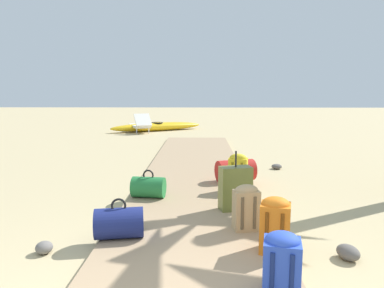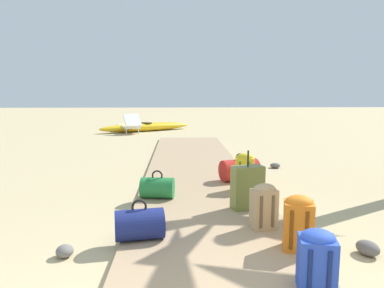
# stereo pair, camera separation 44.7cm
# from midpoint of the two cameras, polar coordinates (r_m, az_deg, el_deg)

# --- Properties ---
(ground_plane) EXTENTS (60.00, 60.00, 0.00)m
(ground_plane) POSITION_cam_midpoint_polar(r_m,az_deg,el_deg) (6.15, -0.97, -7.22)
(ground_plane) COLOR tan
(boardwalk) EXTENTS (1.93, 10.39, 0.08)m
(boardwalk) POSITION_cam_midpoint_polar(r_m,az_deg,el_deg) (7.15, -1.15, -4.66)
(boardwalk) COLOR tan
(boardwalk) RESTS_ON ground
(backpack_yellow) EXTENTS (0.32, 0.25, 0.60)m
(backpack_yellow) POSITION_cam_midpoint_polar(r_m,az_deg,el_deg) (5.77, 6.11, -4.26)
(backpack_yellow) COLOR gold
(backpack_yellow) RESTS_ON boardwalk
(duffel_bag_green) EXTENTS (0.52, 0.36, 0.42)m
(duffel_bag_green) POSITION_cam_midpoint_polar(r_m,az_deg,el_deg) (5.43, -7.84, -6.84)
(duffel_bag_green) COLOR #237538
(duffel_bag_green) RESTS_ON boardwalk
(backpack_blue) EXTENTS (0.33, 0.32, 0.51)m
(backpack_blue) POSITION_cam_midpoint_polar(r_m,az_deg,el_deg) (3.07, 14.99, -17.14)
(backpack_blue) COLOR #2847B7
(backpack_blue) RESTS_ON boardwalk
(duffel_bag_navy) EXTENTS (0.57, 0.41, 0.44)m
(duffel_bag_navy) POSITION_cam_midpoint_polar(r_m,az_deg,el_deg) (4.02, -11.51, -12.32)
(duffel_bag_navy) COLOR navy
(duffel_bag_navy) RESTS_ON boardwalk
(backpack_orange) EXTENTS (0.34, 0.31, 0.56)m
(backpack_orange) POSITION_cam_midpoint_polar(r_m,az_deg,el_deg) (3.75, 13.11, -11.81)
(backpack_orange) COLOR orange
(backpack_orange) RESTS_ON boardwalk
(backpack_tan) EXTENTS (0.31, 0.24, 0.53)m
(backpack_tan) POSITION_cam_midpoint_polar(r_m,az_deg,el_deg) (4.24, 8.28, -9.52)
(backpack_tan) COLOR tan
(backpack_tan) RESTS_ON boardwalk
(duffel_bag_red) EXTENTS (0.74, 0.56, 0.49)m
(duffel_bag_red) POSITION_cam_midpoint_polar(r_m,az_deg,el_deg) (6.43, 5.53, -4.09)
(duffel_bag_red) COLOR red
(duffel_bag_red) RESTS_ON boardwalk
(suitcase_olive) EXTENTS (0.46, 0.31, 0.79)m
(suitcase_olive) POSITION_cam_midpoint_polar(r_m,az_deg,el_deg) (4.90, 6.14, -6.83)
(suitcase_olive) COLOR olive
(suitcase_olive) RESTS_ON boardwalk
(lounge_chair) EXTENTS (1.15, 1.67, 0.77)m
(lounge_chair) POSITION_cam_midpoint_polar(r_m,az_deg,el_deg) (14.47, -10.71, 3.00)
(lounge_chair) COLOR white
(lounge_chair) RESTS_ON ground
(kayak) EXTENTS (3.78, 2.51, 0.36)m
(kayak) POSITION_cam_midpoint_polar(r_m,az_deg,el_deg) (15.06, -8.07, 2.69)
(kayak) COLOR gold
(kayak) RESTS_ON ground
(rock_right_mid) EXTENTS (0.23, 0.22, 0.11)m
(rock_right_mid) POSITION_cam_midpoint_polar(r_m,az_deg,el_deg) (7.97, 11.41, -3.35)
(rock_right_mid) COLOR #5B5651
(rock_right_mid) RESTS_ON ground
(rock_left_near) EXTENTS (0.20, 0.20, 0.13)m
(rock_left_near) POSITION_cam_midpoint_polar(r_m,az_deg,el_deg) (4.06, -22.54, -15.36)
(rock_left_near) COLOR slate
(rock_left_near) RESTS_ON ground
(rock_right_far) EXTENTS (0.27, 0.31, 0.15)m
(rock_right_far) POSITION_cam_midpoint_polar(r_m,az_deg,el_deg) (4.12, 23.10, -14.88)
(rock_right_far) COLOR #5B5651
(rock_right_far) RESTS_ON ground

